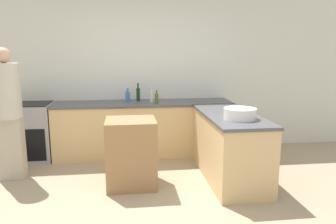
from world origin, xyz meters
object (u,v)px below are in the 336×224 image
(mixing_bowl, at_px, (240,114))
(vinegar_bottle_clear, at_px, (152,97))
(olive_oil_bottle, at_px, (157,98))
(wine_bottle_dark, at_px, (138,94))
(water_bottle_blue, at_px, (128,96))
(range_oven, at_px, (31,132))
(person_by_range, at_px, (8,110))
(island_table, at_px, (131,153))

(mixing_bowl, height_order, vinegar_bottle_clear, vinegar_bottle_clear)
(olive_oil_bottle, distance_m, wine_bottle_dark, 0.38)
(water_bottle_blue, bearing_deg, mixing_bowl, -48.50)
(water_bottle_blue, relative_size, vinegar_bottle_clear, 0.94)
(range_oven, relative_size, wine_bottle_dark, 3.01)
(olive_oil_bottle, xyz_separation_m, person_by_range, (-2.03, -0.66, -0.02))
(mixing_bowl, xyz_separation_m, wine_bottle_dark, (-1.20, 1.57, 0.05))
(water_bottle_blue, bearing_deg, olive_oil_bottle, -26.87)
(island_table, bearing_deg, range_oven, 141.49)
(vinegar_bottle_clear, height_order, wine_bottle_dark, wine_bottle_dark)
(olive_oil_bottle, bearing_deg, water_bottle_blue, 153.13)
(range_oven, relative_size, water_bottle_blue, 4.10)
(wine_bottle_dark, bearing_deg, vinegar_bottle_clear, -32.72)
(olive_oil_bottle, xyz_separation_m, wine_bottle_dark, (-0.28, 0.25, 0.03))
(island_table, relative_size, person_by_range, 0.49)
(olive_oil_bottle, height_order, vinegar_bottle_clear, vinegar_bottle_clear)
(island_table, xyz_separation_m, person_by_range, (-1.60, 0.43, 0.52))
(island_table, distance_m, wine_bottle_dark, 1.47)
(mixing_bowl, height_order, water_bottle_blue, water_bottle_blue)
(vinegar_bottle_clear, xyz_separation_m, wine_bottle_dark, (-0.21, 0.14, 0.03))
(range_oven, xyz_separation_m, olive_oil_bottle, (2.00, -0.16, 0.53))
(range_oven, height_order, wine_bottle_dark, wine_bottle_dark)
(wine_bottle_dark, xyz_separation_m, person_by_range, (-1.75, -0.92, -0.06))
(water_bottle_blue, distance_m, vinegar_bottle_clear, 0.41)
(water_bottle_blue, height_order, olive_oil_bottle, water_bottle_blue)
(island_table, height_order, water_bottle_blue, water_bottle_blue)
(island_table, height_order, vinegar_bottle_clear, vinegar_bottle_clear)
(water_bottle_blue, xyz_separation_m, wine_bottle_dark, (0.17, 0.02, 0.03))
(island_table, bearing_deg, mixing_bowl, -9.53)
(person_by_range, bearing_deg, wine_bottle_dark, 27.66)
(island_table, bearing_deg, water_bottle_blue, 91.21)
(range_oven, height_order, vinegar_bottle_clear, vinegar_bottle_clear)
(range_oven, bearing_deg, wine_bottle_dark, 3.16)
(mixing_bowl, height_order, olive_oil_bottle, olive_oil_bottle)
(island_table, relative_size, wine_bottle_dark, 2.90)
(olive_oil_bottle, height_order, wine_bottle_dark, wine_bottle_dark)
(range_oven, relative_size, island_table, 1.04)
(person_by_range, bearing_deg, island_table, -14.93)
(range_oven, distance_m, wine_bottle_dark, 1.81)
(water_bottle_blue, distance_m, person_by_range, 1.81)
(water_bottle_blue, distance_m, olive_oil_bottle, 0.51)
(wine_bottle_dark, bearing_deg, island_table, -96.16)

